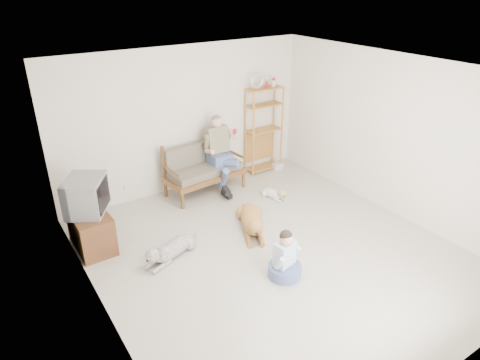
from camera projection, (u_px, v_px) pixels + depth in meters
floor at (273, 252)px, 6.47m from camera, size 5.50×5.50×0.00m
ceiling at (280, 72)px, 5.30m from camera, size 5.50×5.50×0.00m
wall_back at (185, 120)px, 7.95m from camera, size 5.00×0.00×5.00m
wall_front at (465, 277)px, 3.82m from camera, size 5.00×0.00×5.00m
wall_left at (94, 223)px, 4.64m from camera, size 0.00×5.50×5.50m
wall_right at (395, 137)px, 7.13m from camera, size 0.00×5.50×5.50m
loveseat at (203, 167)px, 8.12m from camera, size 1.56×0.83×0.95m
man at (222, 159)px, 8.03m from camera, size 0.55×0.79×1.28m
etagere at (264, 129)px, 8.83m from camera, size 0.79×0.34×2.07m
book_stack at (277, 166)px, 9.20m from camera, size 0.21×0.15×0.13m
tv_stand at (91, 230)px, 6.47m from camera, size 0.51×0.91×0.60m
crt_tv at (86, 195)px, 6.26m from camera, size 0.78×0.82×0.54m
wall_outlet at (127, 187)px, 7.78m from camera, size 0.12×0.02×0.08m
golden_retriever at (252, 221)px, 6.95m from camera, size 0.73×1.26×0.41m
shaggy_dog at (170, 250)px, 6.28m from camera, size 1.08×0.55×0.34m
terrier at (275, 194)px, 7.97m from camera, size 0.27×0.63×0.24m
child at (285, 260)px, 5.85m from camera, size 0.46×0.46×0.73m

